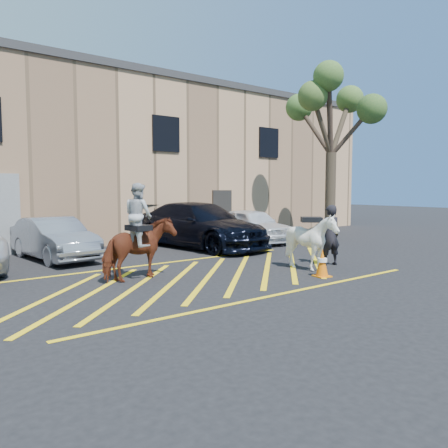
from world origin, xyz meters
TOP-DOWN VIEW (x-y plane):
  - ground at (0.00, 0.00)m, footprint 90.00×90.00m
  - car_silver_sedan at (-2.35, 4.92)m, footprint 1.84×4.26m
  - car_blue_suv at (3.02, 4.44)m, footprint 3.21×6.26m
  - car_white_suv at (5.76, 4.52)m, footprint 1.93×4.29m
  - handler at (3.89, -1.12)m, footprint 0.77×0.64m
  - warehouse at (-0.01, 11.99)m, footprint 32.42×10.20m
  - hatching_zone at (-0.00, -0.30)m, footprint 12.60×5.12m
  - mounted_bay at (-1.61, 0.43)m, footprint 1.95×1.10m
  - saddled_white at (2.80, -1.33)m, footprint 1.93×1.95m
  - traffic_cone at (2.34, -2.12)m, footprint 0.43×0.43m
  - tree at (8.43, 2.54)m, footprint 3.99×4.37m

SIDE VIEW (x-z plane):
  - ground at x=0.00m, z-range 0.00..0.00m
  - hatching_zone at x=0.00m, z-range 0.00..0.01m
  - traffic_cone at x=2.34m, z-range 0.00..0.73m
  - car_silver_sedan at x=-2.35m, z-range 0.00..1.36m
  - car_white_suv at x=5.76m, z-range 0.00..1.43m
  - saddled_white at x=2.80m, z-range 0.01..1.61m
  - car_blue_suv at x=3.02m, z-range 0.00..1.74m
  - handler at x=3.89m, z-range 0.00..1.81m
  - mounted_bay at x=-1.61m, z-range -0.23..2.20m
  - warehouse at x=-0.01m, z-range 0.00..7.30m
  - tree at x=8.43m, z-range 2.04..9.35m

